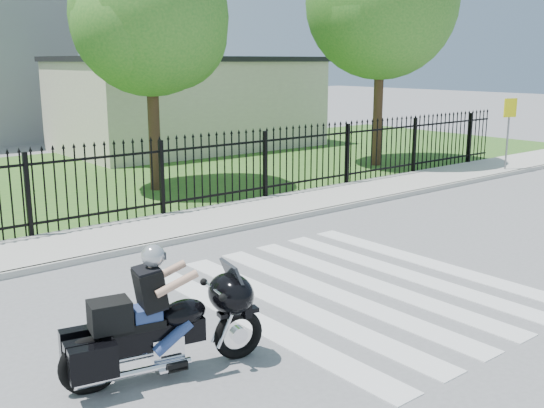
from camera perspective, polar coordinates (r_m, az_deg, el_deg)
ground at (r=10.24m, az=7.33°, el=-7.57°), size 120.00×120.00×0.00m
crosswalk at (r=10.24m, az=7.33°, el=-7.54°), size 5.00×5.50×0.01m
sidewalk at (r=13.97m, az=-7.68°, el=-1.80°), size 40.00×2.00×0.12m
curb at (r=13.15m, az=-5.39°, el=-2.66°), size 40.00×0.12×0.12m
grass_strip at (r=20.16m, az=-18.21°, el=2.01°), size 40.00×12.00×0.02m
iron_fence at (r=14.63m, az=-9.84°, el=2.17°), size 26.00×0.04×1.80m
tree_mid at (r=17.78m, az=-10.92°, el=16.15°), size 4.20×4.20×6.78m
tree_right at (r=22.11m, az=9.81°, el=17.35°), size 5.00×5.00×7.90m
building_low at (r=26.63m, az=-7.43°, el=8.77°), size 10.00×6.00×3.50m
building_low_roof at (r=26.57m, az=-7.55°, el=12.75°), size 10.20×6.20×0.20m
motorcycle_rider at (r=7.41m, az=-9.98°, el=-10.34°), size 2.40×1.12×1.60m
traffic_sign at (r=21.68m, az=20.50°, el=7.16°), size 0.48×0.17×2.26m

